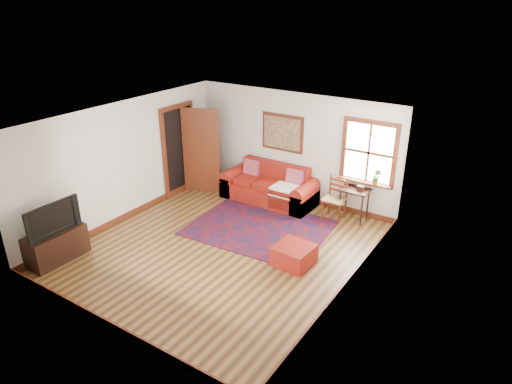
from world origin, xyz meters
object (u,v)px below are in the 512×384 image
Objects in this scene: red_leather_sofa at (270,189)px; side_table at (355,194)px; media_cabinet at (57,246)px; ladder_back_chair at (336,197)px; red_ottoman at (294,255)px.

side_table is (2.00, 0.13, 0.30)m from red_leather_sofa.
red_leather_sofa reaches higher than media_cabinet.
side_table is at bearing 22.04° from ladder_back_chair.
red_leather_sofa is 2.36× the size of ladder_back_chair.
red_ottoman is 2.27m from side_table.
red_ottoman is 0.69× the size of ladder_back_chair.
side_table is 0.76× the size of ladder_back_chair.
side_table is (0.21, 2.23, 0.40)m from red_ottoman.
side_table reaches higher than media_cabinet.
media_cabinet is at bearing -129.32° from ladder_back_chair.
ladder_back_chair is 0.88× the size of media_cabinet.
red_leather_sofa is 3.11× the size of side_table.
ladder_back_chair is at bearing 50.68° from media_cabinet.
side_table is 5.90m from media_cabinet.
media_cabinet is (-3.52, -4.30, -0.21)m from ladder_back_chair.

